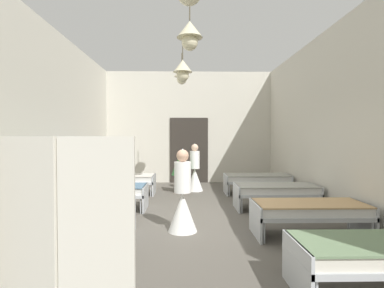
# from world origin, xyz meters

# --- Properties ---
(ground_plane) EXTENTS (6.68, 10.85, 0.10)m
(ground_plane) POSITION_xyz_m (0.00, 0.00, -0.05)
(ground_plane) COLOR #59544C
(room_shell) EXTENTS (6.48, 10.45, 4.11)m
(room_shell) POSITION_xyz_m (-0.00, 1.27, 2.07)
(room_shell) COLOR beige
(room_shell) RESTS_ON ground
(bed_left_row_0) EXTENTS (1.90, 0.84, 0.57)m
(bed_left_row_0) POSITION_xyz_m (-1.99, -2.85, 0.44)
(bed_left_row_0) COLOR #B7BCC1
(bed_left_row_0) RESTS_ON ground
(bed_right_row_0) EXTENTS (1.90, 0.84, 0.57)m
(bed_right_row_0) POSITION_xyz_m (1.99, -2.85, 0.44)
(bed_right_row_0) COLOR #B7BCC1
(bed_right_row_0) RESTS_ON ground
(bed_left_row_1) EXTENTS (1.90, 0.84, 0.57)m
(bed_left_row_1) POSITION_xyz_m (-1.99, -0.95, 0.44)
(bed_left_row_1) COLOR #B7BCC1
(bed_left_row_1) RESTS_ON ground
(bed_right_row_1) EXTENTS (1.90, 0.84, 0.57)m
(bed_right_row_1) POSITION_xyz_m (1.99, -0.95, 0.44)
(bed_right_row_1) COLOR #B7BCC1
(bed_right_row_1) RESTS_ON ground
(bed_left_row_2) EXTENTS (1.90, 0.84, 0.57)m
(bed_left_row_2) POSITION_xyz_m (-1.99, 0.95, 0.44)
(bed_left_row_2) COLOR #B7BCC1
(bed_left_row_2) RESTS_ON ground
(bed_right_row_2) EXTENTS (1.90, 0.84, 0.57)m
(bed_right_row_2) POSITION_xyz_m (1.99, 0.95, 0.44)
(bed_right_row_2) COLOR #B7BCC1
(bed_right_row_2) RESTS_ON ground
(bed_left_row_3) EXTENTS (1.90, 0.84, 0.57)m
(bed_left_row_3) POSITION_xyz_m (-1.99, 2.85, 0.44)
(bed_left_row_3) COLOR #B7BCC1
(bed_left_row_3) RESTS_ON ground
(bed_right_row_3) EXTENTS (1.90, 0.84, 0.57)m
(bed_right_row_3) POSITION_xyz_m (1.99, 2.85, 0.44)
(bed_right_row_3) COLOR #B7BCC1
(bed_right_row_3) RESTS_ON ground
(nurse_near_aisle) EXTENTS (0.52, 0.52, 1.49)m
(nurse_near_aisle) POSITION_xyz_m (0.16, 3.37, 0.53)
(nurse_near_aisle) COLOR white
(nurse_near_aisle) RESTS_ON ground
(nurse_mid_aisle) EXTENTS (0.52, 0.52, 1.49)m
(nurse_mid_aisle) POSITION_xyz_m (-0.18, -0.66, 0.53)
(nurse_mid_aisle) COLOR white
(nurse_mid_aisle) RESTS_ON ground
(potted_plant) EXTENTS (0.55, 0.55, 1.21)m
(potted_plant) POSITION_xyz_m (-0.29, 3.12, 0.74)
(potted_plant) COLOR brown
(potted_plant) RESTS_ON ground
(privacy_screen) EXTENTS (1.23, 0.27, 1.70)m
(privacy_screen) POSITION_xyz_m (-1.04, -4.34, 0.85)
(privacy_screen) COLOR silver
(privacy_screen) RESTS_ON ground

